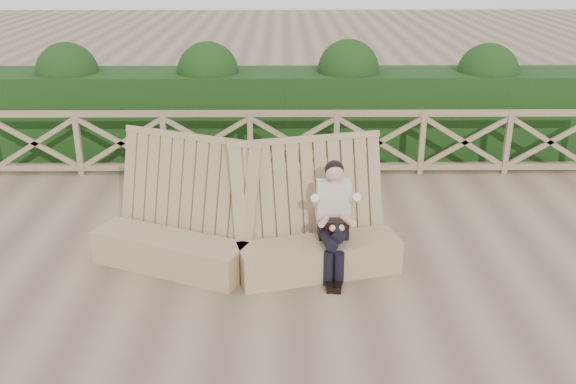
{
  "coord_description": "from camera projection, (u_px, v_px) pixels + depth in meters",
  "views": [
    {
      "loc": [
        -0.16,
        -6.71,
        3.73
      ],
      "look_at": [
        -0.11,
        0.4,
        0.9
      ],
      "focal_mm": 40.0,
      "sensor_mm": 36.0,
      "label": 1
    }
  ],
  "objects": [
    {
      "name": "bench",
      "position": [
        244.0,
        238.0,
        7.65
      ],
      "size": [
        3.74,
        1.45,
        1.55
      ],
      "rotation": [
        0.0,
        0.0,
        0.0
      ],
      "color": "#9A8058",
      "rests_on": "ground"
    },
    {
      "name": "woman",
      "position": [
        334.0,
        216.0,
        7.45
      ],
      "size": [
        0.41,
        0.85,
        1.36
      ],
      "rotation": [
        0.0,
        0.0,
        0.06
      ],
      "color": "black",
      "rests_on": "ground"
    },
    {
      "name": "guardrail",
      "position": [
        293.0,
        143.0,
        10.66
      ],
      "size": [
        10.1,
        0.09,
        1.1
      ],
      "color": "#897250",
      "rests_on": "ground"
    },
    {
      "name": "hedge",
      "position": [
        292.0,
        113.0,
        11.7
      ],
      "size": [
        12.0,
        1.2,
        1.5
      ],
      "primitive_type": "cube",
      "color": "black",
      "rests_on": "ground"
    },
    {
      "name": "ground",
      "position": [
        297.0,
        275.0,
        7.61
      ],
      "size": [
        60.0,
        60.0,
        0.0
      ],
      "primitive_type": "plane",
      "color": "brown",
      "rests_on": "ground"
    }
  ]
}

